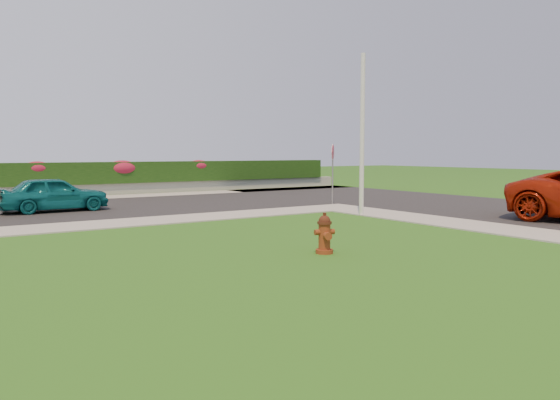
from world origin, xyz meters
TOP-DOWN VIEW (x-y plane):
  - ground at (0.00, 0.00)m, footprint 120.00×120.00m
  - street_right at (12.00, 4.00)m, footprint 8.00×32.00m
  - curb_corner at (7.00, 9.00)m, footprint 2.00×2.00m
  - sidewalk_beyond at (-1.00, 19.00)m, footprint 34.00×2.00m
  - retaining_wall at (-1.00, 20.50)m, footprint 34.00×0.40m
  - hedge at (-1.00, 20.60)m, footprint 32.00×0.90m
  - fire_hydrant at (0.58, 1.62)m, footprint 0.47×0.44m
  - sedan_teal at (-2.55, 13.51)m, footprint 3.79×1.59m
  - utility_pole at (6.09, 6.51)m, footprint 0.16×0.16m
  - stop_sign at (7.70, 10.05)m, footprint 0.52×0.48m
  - flower_clump_d at (-1.88, 20.50)m, footprint 1.26×0.81m
  - flower_clump_e at (2.22, 20.50)m, footprint 1.57×1.01m
  - flower_clump_f at (6.56, 20.50)m, footprint 1.26×0.81m

SIDE VIEW (x-z plane):
  - ground at x=0.00m, z-range 0.00..0.00m
  - street_right at x=12.00m, z-range 0.00..0.04m
  - curb_corner at x=7.00m, z-range 0.00..0.04m
  - sidewalk_beyond at x=-1.00m, z-range 0.00..0.04m
  - retaining_wall at x=-1.00m, z-range 0.00..0.60m
  - fire_hydrant at x=0.58m, z-range -0.02..0.87m
  - sedan_teal at x=-2.55m, z-range 0.04..1.32m
  - hedge at x=-1.00m, z-range 0.60..1.70m
  - flower_clump_e at x=2.22m, z-range 1.00..1.78m
  - flower_clump_d at x=-1.88m, z-range 1.13..1.77m
  - flower_clump_f at x=6.56m, z-range 1.14..1.76m
  - stop_sign at x=7.70m, z-range 0.62..3.16m
  - utility_pole at x=6.09m, z-range 0.00..5.55m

